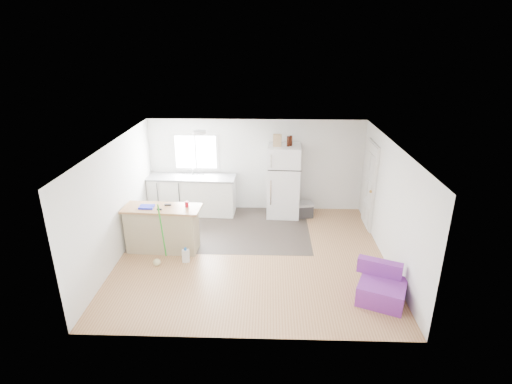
% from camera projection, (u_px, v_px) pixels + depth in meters
% --- Properties ---
extents(room, '(5.51, 5.01, 2.41)m').
position_uv_depth(room, '(252.00, 203.00, 8.00)').
color(room, '#9C6541').
rests_on(room, ground).
extents(vinyl_zone, '(4.05, 2.50, 0.00)m').
position_uv_depth(vinyl_zone, '(224.00, 228.00, 9.62)').
color(vinyl_zone, '#322B26').
rests_on(vinyl_zone, floor).
extents(window, '(1.18, 0.06, 0.98)m').
position_uv_depth(window, '(196.00, 152.00, 10.24)').
color(window, white).
rests_on(window, back_wall).
extents(interior_door, '(0.11, 0.92, 2.10)m').
position_uv_depth(interior_door, '(370.00, 186.00, 9.43)').
color(interior_door, white).
rests_on(interior_door, right_wall).
extents(ceiling_fixture, '(0.30, 0.30, 0.07)m').
position_uv_depth(ceiling_fixture, '(199.00, 132.00, 8.73)').
color(ceiling_fixture, white).
rests_on(ceiling_fixture, ceiling).
extents(kitchen_cabinets, '(2.26, 0.79, 1.29)m').
position_uv_depth(kitchen_cabinets, '(193.00, 194.00, 10.31)').
color(kitchen_cabinets, white).
rests_on(kitchen_cabinets, floor).
extents(peninsula, '(1.65, 0.71, 0.99)m').
position_uv_depth(peninsula, '(162.00, 228.00, 8.49)').
color(peninsula, tan).
rests_on(peninsula, floor).
extents(refrigerator, '(0.84, 0.80, 1.83)m').
position_uv_depth(refrigerator, '(284.00, 181.00, 10.04)').
color(refrigerator, white).
rests_on(refrigerator, floor).
extents(cooler, '(0.56, 0.43, 0.38)m').
position_uv_depth(cooler, '(303.00, 210.00, 10.18)').
color(cooler, '#2B2A2D').
rests_on(cooler, floor).
extents(purple_seat, '(0.99, 0.99, 0.63)m').
position_uv_depth(purple_seat, '(381.00, 288.00, 6.95)').
color(purple_seat, purple).
rests_on(purple_seat, floor).
extents(cleaner_jug, '(0.15, 0.12, 0.32)m').
position_uv_depth(cleaner_jug, '(186.00, 256.00, 8.14)').
color(cleaner_jug, silver).
rests_on(cleaner_jug, floor).
extents(mop, '(0.23, 0.38, 1.37)m').
position_uv_depth(mop, '(158.00, 254.00, 8.01)').
color(mop, green).
rests_on(mop, floor).
extents(red_cup, '(0.11, 0.11, 0.12)m').
position_uv_depth(red_cup, '(187.00, 204.00, 8.31)').
color(red_cup, red).
rests_on(red_cup, peninsula).
extents(blue_tray, '(0.30, 0.22, 0.04)m').
position_uv_depth(blue_tray, '(147.00, 207.00, 8.29)').
color(blue_tray, '#151CCB').
rests_on(blue_tray, peninsula).
extents(tool_a, '(0.14, 0.06, 0.03)m').
position_uv_depth(tool_a, '(168.00, 205.00, 8.40)').
color(tool_a, black).
rests_on(tool_a, peninsula).
extents(tool_b, '(0.10, 0.04, 0.03)m').
position_uv_depth(tool_b, '(159.00, 209.00, 8.18)').
color(tool_b, black).
rests_on(tool_b, peninsula).
extents(cardboard_box, '(0.21, 0.12, 0.30)m').
position_uv_depth(cardboard_box, '(277.00, 140.00, 9.60)').
color(cardboard_box, tan).
rests_on(cardboard_box, refrigerator).
extents(bottle_left, '(0.08, 0.08, 0.25)m').
position_uv_depth(bottle_left, '(288.00, 141.00, 9.62)').
color(bottle_left, '#341309').
rests_on(bottle_left, refrigerator).
extents(bottle_right, '(0.07, 0.07, 0.25)m').
position_uv_depth(bottle_right, '(291.00, 141.00, 9.67)').
color(bottle_right, '#341309').
rests_on(bottle_right, refrigerator).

